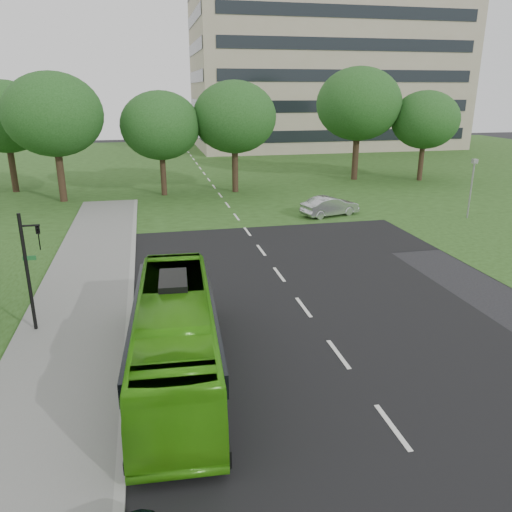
# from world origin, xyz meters

# --- Properties ---
(ground) EXTENTS (160.00, 160.00, 0.00)m
(ground) POSITION_xyz_m (0.00, 0.00, 0.00)
(ground) COLOR black
(ground) RESTS_ON ground
(street_surfaces) EXTENTS (120.00, 120.00, 0.15)m
(street_surfaces) POSITION_xyz_m (-0.38, 22.75, 0.03)
(street_surfaces) COLOR black
(street_surfaces) RESTS_ON ground
(office_building) EXTENTS (40.10, 20.10, 25.00)m
(office_building) POSITION_xyz_m (21.96, 61.96, 12.50)
(office_building) COLOR tan
(office_building) RESTS_ON ground
(tree_park_a) EXTENTS (7.58, 7.58, 10.07)m
(tree_park_a) POSITION_xyz_m (-12.85, 26.23, 6.84)
(tree_park_a) COLOR black
(tree_park_a) RESTS_ON ground
(tree_park_b) EXTENTS (6.60, 6.60, 8.66)m
(tree_park_b) POSITION_xyz_m (-4.71, 27.09, 5.84)
(tree_park_b) COLOR black
(tree_park_b) RESTS_ON ground
(tree_park_c) EXTENTS (7.14, 7.14, 9.49)m
(tree_park_c) POSITION_xyz_m (1.56, 27.24, 6.44)
(tree_park_c) COLOR black
(tree_park_c) RESTS_ON ground
(tree_park_d) EXTENTS (8.20, 8.20, 10.85)m
(tree_park_d) POSITION_xyz_m (14.48, 31.05, 7.35)
(tree_park_d) COLOR black
(tree_park_d) RESTS_ON ground
(tree_park_e) EXTENTS (6.50, 6.50, 8.66)m
(tree_park_e) POSITION_xyz_m (20.69, 29.15, 5.88)
(tree_park_e) COLOR black
(tree_park_e) RESTS_ON ground
(tree_park_f) EXTENTS (7.13, 7.13, 9.52)m
(tree_park_f) POSITION_xyz_m (-17.60, 31.34, 6.47)
(tree_park_f) COLOR black
(tree_park_f) RESTS_ON ground
(bus) EXTENTS (2.90, 10.04, 2.76)m
(bus) POSITION_xyz_m (-5.50, -2.11, 1.38)
(bus) COLOR #40A313
(bus) RESTS_ON ground
(sedan) EXTENTS (4.50, 2.58, 1.40)m
(sedan) POSITION_xyz_m (6.68, 17.00, 0.70)
(sedan) COLOR #AAABAF
(sedan) RESTS_ON ground
(traffic_light) EXTENTS (0.73, 0.21, 4.59)m
(traffic_light) POSITION_xyz_m (-10.36, 2.00, 2.69)
(traffic_light) COLOR black
(traffic_light) RESTS_ON ground
(camera_pole) EXTENTS (0.42, 0.38, 4.16)m
(camera_pole) POSITION_xyz_m (16.00, 14.25, 2.68)
(camera_pole) COLOR gray
(camera_pole) RESTS_ON ground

